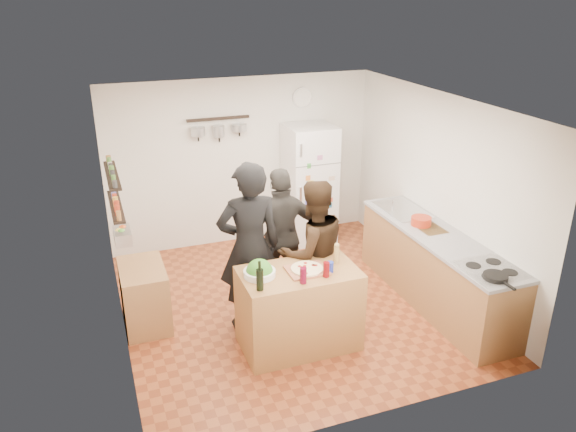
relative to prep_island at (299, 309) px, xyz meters
name	(u,v)px	position (x,y,z in m)	size (l,w,h in m)	color
room_shell	(280,200)	(0.22, 1.22, 0.79)	(4.20, 4.20, 4.20)	brown
prep_island	(299,309)	(0.00, 0.00, 0.00)	(1.25, 0.72, 0.91)	olive
pizza_board	(307,270)	(0.08, -0.02, 0.47)	(0.42, 0.34, 0.02)	#995437
pizza	(307,269)	(0.08, -0.02, 0.48)	(0.34, 0.34, 0.02)	beige
salad_bowl	(260,273)	(-0.42, 0.05, 0.49)	(0.33, 0.33, 0.07)	white
wine_bottle	(260,280)	(-0.50, -0.22, 0.57)	(0.07, 0.07, 0.22)	black
wine_glass_near	(303,275)	(-0.05, -0.24, 0.54)	(0.07, 0.07, 0.17)	#52071B
wine_glass_far	(326,270)	(0.22, -0.20, 0.54)	(0.07, 0.07, 0.16)	#5B070B
pepper_mill	(336,255)	(0.45, 0.05, 0.55)	(0.06, 0.06, 0.19)	#9E7E42
salt_canister	(330,267)	(0.30, -0.12, 0.51)	(0.07, 0.07, 0.12)	navy
person_left	(249,247)	(-0.37, 0.57, 0.54)	(0.72, 0.48, 1.99)	black
person_center	(313,252)	(0.34, 0.45, 0.41)	(0.84, 0.66, 1.73)	black
person_back	(282,237)	(0.16, 0.99, 0.41)	(1.01, 0.42, 1.73)	#292725
counter_run	(435,269)	(1.92, 0.28, -0.01)	(0.63, 2.63, 0.90)	#9E7042
stove_top	(491,270)	(1.92, -0.67, 0.46)	(0.60, 0.62, 0.02)	white
skillet	(495,277)	(1.82, -0.85, 0.49)	(0.25, 0.25, 0.05)	black
sink	(402,210)	(1.92, 1.13, 0.46)	(0.50, 0.80, 0.03)	silver
cutting_board	(430,229)	(1.92, 0.47, 0.46)	(0.30, 0.40, 0.02)	brown
red_bowl	(421,221)	(1.87, 0.61, 0.52)	(0.25, 0.25, 0.10)	#AD2B13
fridge	(309,184)	(1.17, 2.58, 0.45)	(0.70, 0.68, 1.80)	white
wall_clock	(302,97)	(1.17, 2.91, 1.69)	(0.30, 0.30, 0.03)	silver
spice_shelf_lower	(116,206)	(-1.71, 1.03, 1.04)	(0.12, 1.00, 0.03)	black
spice_shelf_upper	(112,175)	(-1.71, 1.03, 1.40)	(0.12, 1.00, 0.03)	black
produce_basket	(123,236)	(-1.68, 1.03, 0.69)	(0.18, 0.35, 0.14)	silver
side_table	(145,296)	(-1.52, 1.02, -0.09)	(0.50, 0.80, 0.73)	#AB7F47
pot_rack	(218,119)	(-0.13, 2.83, 1.49)	(0.90, 0.04, 0.04)	black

